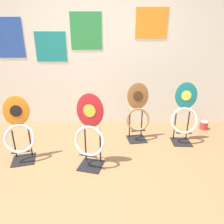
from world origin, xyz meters
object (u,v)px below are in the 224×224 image
at_px(toilet_seat_display_teal_sax, 184,116).
at_px(toilet_seat_display_woodgrain, 137,113).
at_px(paint_can, 203,125).
at_px(toilet_seat_display_crimson_swirl, 89,132).
at_px(toilet_seat_display_orange_sun, 18,131).

distance_m(toilet_seat_display_teal_sax, toilet_seat_display_woodgrain, 0.68).
xyz_separation_m(toilet_seat_display_woodgrain, paint_can, (1.22, 0.38, -0.37)).
xyz_separation_m(toilet_seat_display_crimson_swirl, paint_can, (1.87, 1.08, -0.39)).
bearing_deg(toilet_seat_display_woodgrain, paint_can, 17.47).
relative_size(toilet_seat_display_teal_sax, toilet_seat_display_woodgrain, 1.03).
bearing_deg(toilet_seat_display_teal_sax, toilet_seat_display_crimson_swirl, -155.60).
height_order(toilet_seat_display_teal_sax, toilet_seat_display_orange_sun, toilet_seat_display_teal_sax).
bearing_deg(toilet_seat_display_teal_sax, toilet_seat_display_woodgrain, 171.82).
bearing_deg(toilet_seat_display_teal_sax, paint_can, 41.40).
bearing_deg(paint_can, toilet_seat_display_woodgrain, -162.53).
distance_m(toilet_seat_display_teal_sax, paint_can, 0.81).
height_order(toilet_seat_display_orange_sun, paint_can, toilet_seat_display_orange_sun).
relative_size(toilet_seat_display_woodgrain, toilet_seat_display_orange_sun, 1.05).
bearing_deg(toilet_seat_display_orange_sun, toilet_seat_display_woodgrain, 20.14).
bearing_deg(toilet_seat_display_crimson_swirl, paint_can, 30.05).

